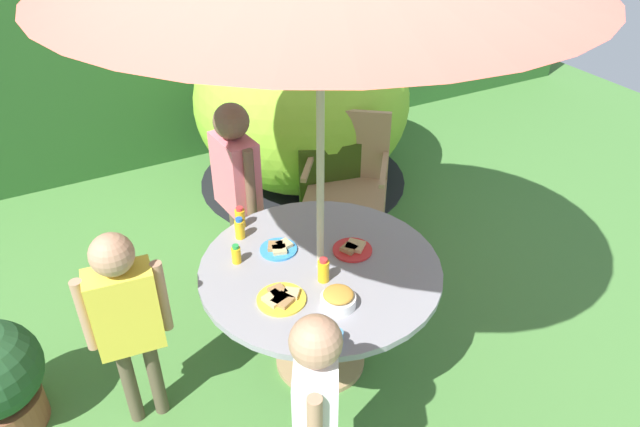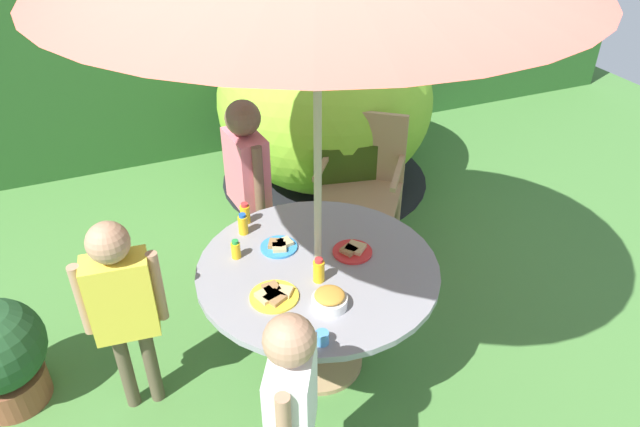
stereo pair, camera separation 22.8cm
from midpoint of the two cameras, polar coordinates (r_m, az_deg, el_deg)
name	(u,v)px [view 1 (the left image)]	position (r m, az deg, el deg)	size (l,w,h in m)	color
ground_plane	(320,362)	(3.41, -1.95, -14.25)	(10.00, 10.00, 0.02)	#477A38
hedge_backdrop	(153,31)	(5.40, -17.14, 16.52)	(9.00, 0.70, 2.11)	#285623
garden_table	(320,286)	(3.02, -2.15, -7.11)	(1.21, 1.21, 0.68)	tan
wooden_chair	(348,174)	(4.02, 1.07, 3.80)	(0.72, 0.70, 0.94)	tan
dome_tent	(302,102)	(4.69, -3.19, 10.72)	(2.02, 2.02, 1.40)	#8CC633
child_in_pink_shirt	(236,174)	(3.54, -9.99, 3.77)	(0.21, 0.42, 1.23)	brown
child_in_yellow_shirt	(125,310)	(2.82, -20.61, -8.78)	(0.38, 0.19, 1.12)	brown
child_in_white_shirt	(316,400)	(2.31, -3.36, -17.73)	(0.28, 0.35, 1.12)	brown
snack_bowl	(338,299)	(2.69, -0.68, -8.33)	(0.16, 0.16, 0.09)	white
plate_near_right	(281,298)	(2.75, -6.19, -8.22)	(0.23, 0.23, 0.03)	yellow
plate_center_front	(279,248)	(3.05, -6.16, -3.43)	(0.19, 0.19, 0.03)	#338CD8
plate_back_edge	(353,249)	(3.03, 1.02, -3.51)	(0.20, 0.20, 0.03)	red
juice_bottle_near_left	(240,218)	(3.22, -9.76, -0.45)	(0.05, 0.05, 0.12)	yellow
juice_bottle_far_left	(236,254)	(2.98, -10.31, -3.99)	(0.05, 0.05, 0.10)	yellow
juice_bottle_far_right	(323,270)	(2.81, -2.00, -5.59)	(0.06, 0.06, 0.13)	yellow
juice_bottle_center_back	(240,229)	(3.14, -9.86, -1.51)	(0.05, 0.05, 0.12)	yellow
cup_near	(336,337)	(2.53, -1.03, -11.97)	(0.06, 0.06, 0.06)	#4C99D8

